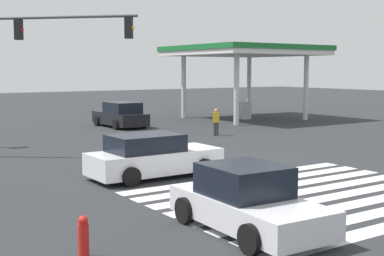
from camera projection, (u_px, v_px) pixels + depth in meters
ground_plane at (192, 164)px, 21.27m from camera, size 140.73×140.73×0.00m
crosswalk_markings at (310, 195)px, 15.99m from camera, size 9.41×7.25×0.01m
traffic_signal_mast at (22, 52)px, 22.18m from camera, size 5.32×5.32×6.12m
car_0 at (247, 202)px, 12.47m from camera, size 2.25×4.31×1.54m
car_1 at (153, 157)px, 18.69m from camera, size 4.70×2.15×1.52m
car_2 at (121, 115)px, 34.98m from camera, size 2.22×4.65×1.65m
gas_station_canopy at (244, 53)px, 40.28m from camera, size 9.59×9.59×5.50m
pedestrian at (216, 121)px, 30.37m from camera, size 0.41×0.40×1.54m
fire_hydrant at (83, 237)px, 10.68m from camera, size 0.22×0.22×0.86m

